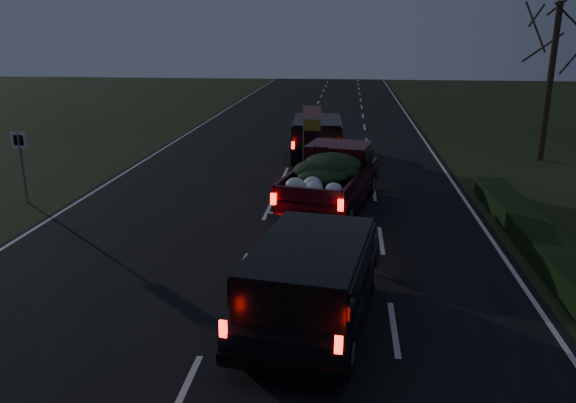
# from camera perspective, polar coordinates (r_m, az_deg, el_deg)

# --- Properties ---
(ground) EXTENTS (120.00, 120.00, 0.00)m
(ground) POSITION_cam_1_polar(r_m,az_deg,el_deg) (14.12, -4.88, -7.03)
(ground) COLOR black
(ground) RESTS_ON ground
(road_asphalt) EXTENTS (14.00, 120.00, 0.02)m
(road_asphalt) POSITION_cam_1_polar(r_m,az_deg,el_deg) (14.12, -4.88, -7.00)
(road_asphalt) COLOR black
(road_asphalt) RESTS_ON ground
(hedge_row) EXTENTS (1.00, 10.00, 0.60)m
(hedge_row) POSITION_cam_1_polar(r_m,az_deg,el_deg) (17.38, 23.35, -2.70)
(hedge_row) COLOR black
(hedge_row) RESTS_ON ground
(route_sign) EXTENTS (0.55, 0.08, 2.50)m
(route_sign) POSITION_cam_1_polar(r_m,az_deg,el_deg) (21.23, -25.49, 4.21)
(route_sign) COLOR gray
(route_sign) RESTS_ON ground
(bare_tree_far) EXTENTS (3.60, 3.60, 7.00)m
(bare_tree_far) POSITION_cam_1_polar(r_m,az_deg,el_deg) (28.13, 25.49, 14.30)
(bare_tree_far) COLOR black
(bare_tree_far) RESTS_ON ground
(pickup_truck) EXTENTS (3.32, 6.10, 3.03)m
(pickup_truck) POSITION_cam_1_polar(r_m,az_deg,el_deg) (18.80, 4.46, 2.72)
(pickup_truck) COLOR #3D0811
(pickup_truck) RESTS_ON ground
(lead_suv) EXTENTS (2.45, 5.41, 1.53)m
(lead_suv) POSITION_cam_1_polar(r_m,az_deg,el_deg) (26.29, 2.98, 6.84)
(lead_suv) COLOR black
(lead_suv) RESTS_ON ground
(rear_suv) EXTENTS (2.86, 5.35, 1.46)m
(rear_suv) POSITION_cam_1_polar(r_m,az_deg,el_deg) (11.21, 2.42, -7.38)
(rear_suv) COLOR black
(rear_suv) RESTS_ON ground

